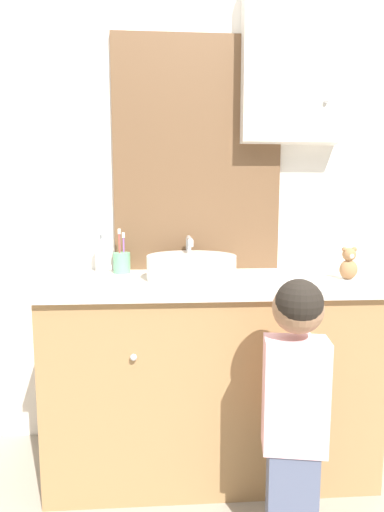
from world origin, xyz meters
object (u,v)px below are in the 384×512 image
at_px(sink_basin, 192,267).
at_px(soap_dispenser, 102,255).
at_px(child_figure, 295,392).
at_px(teddy_bear, 349,264).
at_px(toothbrush_holder, 122,262).

height_order(sink_basin, soap_dispenser, soap_dispenser).
xyz_separation_m(child_figure, teddy_bear, (0.33, 0.39, 0.35)).
height_order(sink_basin, child_figure, sink_basin).
xyz_separation_m(soap_dispenser, teddy_bear, (1.02, -0.24, -0.01)).
height_order(toothbrush_holder, teddy_bear, toothbrush_holder).
distance_m(sink_basin, child_figure, 0.63).
bearing_deg(toothbrush_holder, soap_dispenser, 162.62).
xyz_separation_m(sink_basin, child_figure, (0.30, -0.44, -0.33)).
bearing_deg(teddy_bear, toothbrush_holder, 167.20).
bearing_deg(child_figure, toothbrush_holder, 134.93).
bearing_deg(soap_dispenser, toothbrush_holder, -17.38).
distance_m(child_figure, teddy_bear, 0.62).
bearing_deg(soap_dispenser, sink_basin, -26.23).
distance_m(toothbrush_holder, teddy_bear, 0.96).
height_order(toothbrush_holder, soap_dispenser, toothbrush_holder).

